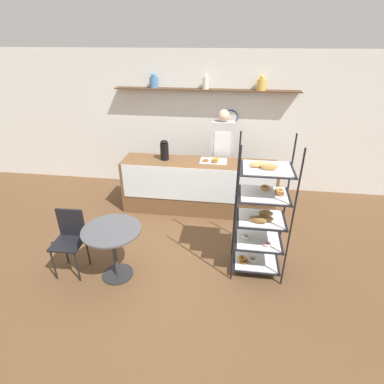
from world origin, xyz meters
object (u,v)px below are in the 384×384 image
(cafe_table, at_px, (113,241))
(pastry_rack, at_px, (261,216))
(cafe_chair, at_px, (70,235))
(person_worker, at_px, (222,152))
(donut_tray_counter, at_px, (213,161))
(coffee_carafe, at_px, (164,150))

(cafe_table, bearing_deg, pastry_rack, 11.90)
(pastry_rack, relative_size, cafe_chair, 2.10)
(person_worker, xyz_separation_m, cafe_table, (-1.25, -2.41, -0.39))
(cafe_chair, height_order, donut_tray_counter, donut_tray_counter)
(cafe_chair, distance_m, coffee_carafe, 2.13)
(cafe_chair, bearing_deg, coffee_carafe, 62.55)
(cafe_chair, relative_size, coffee_carafe, 2.53)
(pastry_rack, xyz_separation_m, donut_tray_counter, (-0.73, 1.55, 0.11))
(donut_tray_counter, bearing_deg, coffee_carafe, -178.50)
(donut_tray_counter, bearing_deg, person_worker, 74.23)
(pastry_rack, bearing_deg, cafe_chair, -172.51)
(coffee_carafe, bearing_deg, person_worker, 26.45)
(cafe_table, xyz_separation_m, donut_tray_counter, (1.12, 1.94, 0.40))
(person_worker, relative_size, cafe_chair, 1.96)
(pastry_rack, bearing_deg, donut_tray_counter, 115.17)
(cafe_table, bearing_deg, donut_tray_counter, 60.00)
(pastry_rack, bearing_deg, coffee_carafe, 136.01)
(person_worker, relative_size, coffee_carafe, 4.95)
(pastry_rack, relative_size, donut_tray_counter, 4.04)
(cafe_chair, distance_m, donut_tray_counter, 2.60)
(pastry_rack, bearing_deg, cafe_table, -168.10)
(coffee_carafe, relative_size, donut_tray_counter, 0.76)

